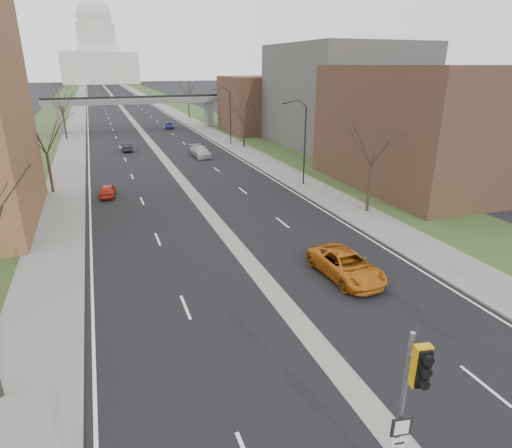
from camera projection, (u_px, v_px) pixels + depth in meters
road_surface at (117, 102)px, 145.34m from camera, size 20.00×600.00×0.01m
median_strip at (117, 102)px, 145.34m from camera, size 1.20×600.00×0.02m
sidewalk_right at (153, 101)px, 149.25m from camera, size 4.00×600.00×0.12m
sidewalk_left at (80, 103)px, 141.40m from camera, size 4.00×600.00×0.12m
grass_verge_right at (170, 101)px, 151.21m from camera, size 8.00×600.00×0.10m
grass_verge_left at (60, 104)px, 139.44m from camera, size 8.00×600.00×0.10m
commercial_block_near at (429, 127)px, 43.98m from camera, size 16.00×20.00×12.00m
commercial_block_mid at (342, 96)px, 65.83m from camera, size 18.00×22.00×15.00m
commercial_block_far at (263, 104)px, 80.55m from camera, size 14.00×14.00×10.00m
pedestrian_bridge at (138, 104)px, 82.19m from camera, size 34.00×3.00×6.45m
capitol at (98, 54)px, 288.09m from camera, size 48.00×42.00×55.75m
streetlight_mid at (299, 118)px, 42.91m from camera, size 2.61×0.20×8.70m
streetlight_far at (225, 100)px, 65.73m from camera, size 2.61×0.20×8.70m
tree_left_b at (43, 130)px, 40.59m from camera, size 6.75×6.75×8.81m
tree_left_c at (60, 97)px, 70.15m from camera, size 7.65×7.65×9.99m
tree_right_a at (374, 135)px, 34.90m from camera, size 7.20×7.20×9.40m
tree_right_b at (244, 109)px, 64.15m from camera, size 6.30×6.30×8.22m
tree_right_c at (188, 88)px, 98.84m from camera, size 7.65×7.65×9.99m
signal_pole_median at (411, 392)px, 11.41m from camera, size 0.66×0.91×5.48m
car_left_near at (108, 190)px, 41.39m from camera, size 1.85×3.73×1.22m
car_left_far at (127, 147)px, 63.17m from camera, size 1.39×3.82×1.25m
car_right_near at (346, 265)px, 25.53m from camera, size 2.92×5.81×1.58m
car_right_mid at (200, 152)px, 59.21m from camera, size 2.50×5.21×1.46m
car_right_far at (169, 125)px, 85.70m from camera, size 1.91×4.00×1.32m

